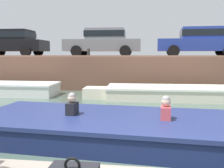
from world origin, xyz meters
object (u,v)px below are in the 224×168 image
Objects in this scene: car_leftmost_black at (13,42)px; car_centre_blue at (200,41)px; boat_moored_west_white at (2,89)px; mooring_bollard_mid at (89,52)px; motorboat_passing at (98,127)px; boat_moored_central_cream at (164,93)px; car_left_inner_grey at (104,41)px.

car_leftmost_black is 10.67m from car_centre_blue.
mooring_bollard_mid is (3.57, 1.89, 1.64)m from boat_moored_west_white.
motorboat_passing is at bearing -44.06° from boat_moored_west_white.
car_centre_blue reaches higher than motorboat_passing.
motorboat_passing reaches higher than boat_moored_central_cream.
boat_moored_west_white is 4.36m from mooring_bollard_mid.
motorboat_passing is (-1.77, -5.03, -0.00)m from boat_moored_central_cream.
mooring_bollard_mid is at bearing 27.85° from boat_moored_west_white.
car_leftmost_black is (-1.40, 3.67, 2.25)m from boat_moored_west_white.
motorboat_passing is at bearing -81.60° from car_left_inner_grey.
boat_moored_central_cream is 1.50× the size of car_leftmost_black.
mooring_bollard_mid reaches higher than boat_moored_central_cream.
car_leftmost_black is at bearing 110.83° from boat_moored_west_white.
boat_moored_central_cream is 0.86× the size of motorboat_passing.
boat_moored_west_white is at bearing 178.71° from boat_moored_central_cream.
car_left_inner_grey is at bearing -0.00° from car_leftmost_black.
car_left_inner_grey is (-1.31, 8.86, 2.27)m from motorboat_passing.
car_leftmost_black is at bearing 160.24° from mooring_bollard_mid.
boat_moored_west_white is 5.91m from car_left_inner_grey.
boat_moored_west_white is 7.13m from boat_moored_central_cream.
motorboat_passing is 15.93× the size of mooring_bollard_mid.
car_leftmost_black is 0.95× the size of car_left_inner_grey.
motorboat_passing is at bearing -113.85° from car_centre_blue.
boat_moored_west_white is 1.34× the size of car_leftmost_black.
car_left_inner_grey is 0.97× the size of car_centre_blue.
car_centre_blue is at bearing 17.32° from mooring_bollard_mid.
boat_moored_west_white reaches higher than boat_moored_central_cream.
mooring_bollard_mid is (-5.70, -1.78, -0.61)m from car_centre_blue.
boat_moored_west_white is at bearing -152.15° from mooring_bollard_mid.
car_left_inner_grey is (4.05, 3.67, 2.25)m from boat_moored_west_white.
motorboat_passing is at bearing -75.80° from mooring_bollard_mid.
motorboat_passing is at bearing -52.66° from car_leftmost_black.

